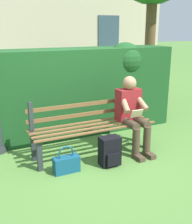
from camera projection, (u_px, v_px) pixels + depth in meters
name	position (u px, v px, depth m)	size (l,w,h in m)	color
ground	(93.00, 154.00, 4.49)	(60.00, 60.00, 0.00)	#517F38
park_bench	(91.00, 126.00, 4.42)	(1.97, 0.51, 0.90)	#2D3338
person_seated	(132.00, 112.00, 4.48)	(0.44, 0.73, 1.20)	maroon
hedge_backdrop	(58.00, 91.00, 5.09)	(4.52, 0.81, 1.67)	#19471E
backpack	(110.00, 151.00, 4.07)	(0.29, 0.27, 0.43)	black
handbag	(66.00, 164.00, 3.89)	(0.36, 0.16, 0.39)	navy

